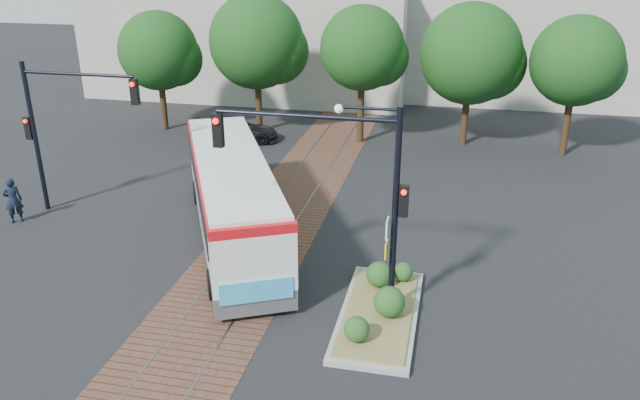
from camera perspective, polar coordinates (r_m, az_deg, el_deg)
The scene contains 10 objects.
ground at distance 20.37m, azimuth -7.83°, elevation -7.42°, with size 120.00×120.00×0.00m, color black.
trackbed at distance 23.72m, azimuth -4.56°, elevation -2.74°, with size 3.60×40.00×0.02m.
tree_row at distance 33.72m, azimuth 3.50°, elevation 13.50°, with size 26.40×5.60×7.67m.
warehouses at distance 46.19m, azimuth 3.83°, elevation 14.61°, with size 40.00×13.00×8.00m.
city_bus at distance 22.68m, azimuth -8.03°, elevation 0.60°, with size 7.28×11.36×3.08m.
traffic_island at distance 18.45m, azimuth 5.54°, elevation -9.55°, with size 2.20×5.20×1.13m.
signal_pole_main at distance 16.95m, azimuth 2.85°, elevation 2.00°, with size 5.49×0.46×6.00m.
signal_pole_left at distance 26.05m, azimuth -22.87°, elevation 6.89°, with size 4.99×0.34×6.00m.
officer at distance 26.74m, azimuth -26.26°, elevation -0.02°, with size 0.66×0.43×1.82m, color black.
parked_car at distance 34.35m, azimuth -7.69°, elevation 6.33°, with size 1.82×4.48×1.30m, color black.
Camera 1 is at (6.49, -16.47, 10.07)m, focal length 35.00 mm.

